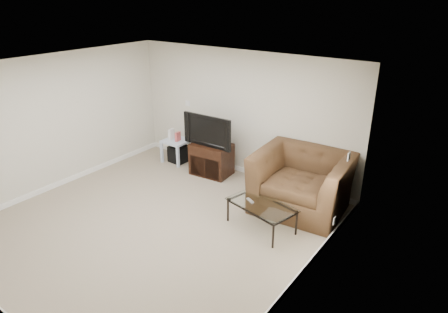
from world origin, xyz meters
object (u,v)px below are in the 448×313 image
Objects in this scene: side_table at (177,151)px; recliner at (302,172)px; coffee_table at (261,216)px; tv_stand at (212,159)px; television at (210,130)px; subwoofer at (179,154)px.

recliner is (3.11, -0.28, 0.43)m from side_table.
recliner is at bearing 76.38° from coffee_table.
tv_stand is 0.64m from television.
recliner is 1.07m from coffee_table.
recliner is (2.10, -0.21, 0.35)m from tv_stand.
recliner reaches higher than side_table.
coffee_table is at bearing -108.56° from recliner.
subwoofer is (-0.98, 0.09, -0.15)m from tv_stand.
tv_stand is 1.00m from subwoofer.
subwoofer is at bearing 169.46° from recliner.
coffee_table is (1.87, -1.15, -0.12)m from tv_stand.
television is 1.95× the size of side_table.
side_table is 3.13m from coffee_table.
recliner is at bearing -10.67° from tv_stand.
side_table is 0.34× the size of recliner.
coffee_table reaches higher than subwoofer.
subwoofer is (-0.98, 0.12, -0.79)m from television.
tv_stand is 1.02m from side_table.
subwoofer is at bearing 171.64° from television.
television is at bearing 149.09° from coffee_table.
television is at bearing 170.16° from recliner.
television reaches higher than subwoofer.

